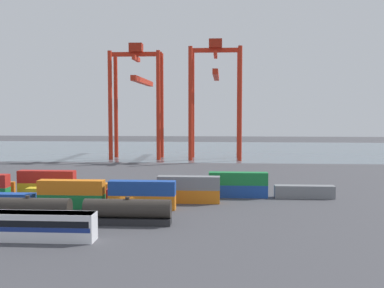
{
  "coord_description": "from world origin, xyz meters",
  "views": [
    {
      "loc": [
        17.33,
        -80.42,
        17.77
      ],
      "look_at": [
        9.34,
        36.92,
        9.49
      ],
      "focal_mm": 43.58,
      "sensor_mm": 36.0,
      "label": 1
    }
  ],
  "objects_px": {
    "gantry_crane_west": "(138,89)",
    "gantry_crane_central": "(216,86)",
    "freight_tank_row": "(28,210)",
    "shipping_container_4": "(142,202)",
    "shipping_container_16": "(173,190)"
  },
  "relations": [
    {
      "from": "gantry_crane_west",
      "to": "gantry_crane_central",
      "type": "distance_m",
      "value": 29.54
    },
    {
      "from": "freight_tank_row",
      "to": "shipping_container_4",
      "type": "height_order",
      "value": "freight_tank_row"
    },
    {
      "from": "gantry_crane_central",
      "to": "shipping_container_4",
      "type": "bearing_deg",
      "value": -97.08
    },
    {
      "from": "shipping_container_16",
      "to": "gantry_crane_central",
      "type": "bearing_deg",
      "value": 84.76
    },
    {
      "from": "shipping_container_4",
      "to": "gantry_crane_west",
      "type": "relative_size",
      "value": 0.28
    },
    {
      "from": "gantry_crane_central",
      "to": "freight_tank_row",
      "type": "bearing_deg",
      "value": -104.96
    },
    {
      "from": "shipping_container_4",
      "to": "gantry_crane_central",
      "type": "height_order",
      "value": "gantry_crane_central"
    },
    {
      "from": "freight_tank_row",
      "to": "shipping_container_4",
      "type": "xyz_separation_m",
      "value": [
        16.41,
        11.45,
        -0.77
      ]
    },
    {
      "from": "shipping_container_16",
      "to": "gantry_crane_west",
      "type": "xyz_separation_m",
      "value": [
        -22.17,
        80.9,
        24.84
      ]
    },
    {
      "from": "shipping_container_4",
      "to": "gantry_crane_central",
      "type": "distance_m",
      "value": 97.49
    },
    {
      "from": "shipping_container_16",
      "to": "gantry_crane_central",
      "type": "height_order",
      "value": "gantry_crane_central"
    },
    {
      "from": "shipping_container_4",
      "to": "gantry_crane_west",
      "type": "xyz_separation_m",
      "value": [
        -17.93,
        93.97,
        24.84
      ]
    },
    {
      "from": "freight_tank_row",
      "to": "shipping_container_16",
      "type": "height_order",
      "value": "freight_tank_row"
    },
    {
      "from": "freight_tank_row",
      "to": "gantry_crane_west",
      "type": "height_order",
      "value": "gantry_crane_west"
    },
    {
      "from": "freight_tank_row",
      "to": "gantry_crane_west",
      "type": "xyz_separation_m",
      "value": [
        -1.53,
        105.42,
        24.08
      ]
    }
  ]
}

